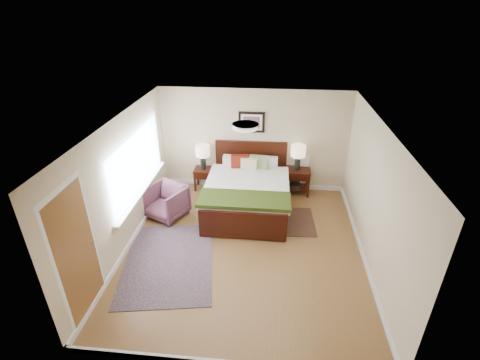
{
  "coord_description": "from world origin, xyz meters",
  "views": [
    {
      "loc": [
        0.45,
        -5.36,
        4.3
      ],
      "look_at": [
        -0.17,
        0.8,
        1.05
      ],
      "focal_mm": 26.0,
      "sensor_mm": 36.0,
      "label": 1
    }
  ],
  "objects": [
    {
      "name": "window",
      "position": [
        -2.2,
        0.7,
        1.38
      ],
      "size": [
        0.11,
        2.72,
        1.32
      ],
      "color": "silver",
      "rests_on": "left_wall"
    },
    {
      "name": "right_wall",
      "position": [
        2.25,
        0.0,
        1.25
      ],
      "size": [
        0.04,
        5.0,
        2.5
      ],
      "primitive_type": "cube",
      "color": "#C5B58F",
      "rests_on": "ground"
    },
    {
      "name": "rug_navy",
      "position": [
        1.06,
        0.98,
        0.01
      ],
      "size": [
        0.79,
        1.14,
        0.01
      ],
      "primitive_type": "cube",
      "rotation": [
        0.0,
        0.0,
        0.05
      ],
      "color": "black",
      "rests_on": "ground"
    },
    {
      "name": "ceil_fixture",
      "position": [
        0.0,
        0.0,
        2.47
      ],
      "size": [
        0.44,
        0.44,
        0.08
      ],
      "color": "white",
      "rests_on": "ceiling"
    },
    {
      "name": "armchair",
      "position": [
        -1.8,
        0.93,
        0.36
      ],
      "size": [
        1.04,
        1.05,
        0.72
      ],
      "primitive_type": "imported",
      "rotation": [
        0.0,
        0.0,
        -0.45
      ],
      "color": "brown",
      "rests_on": "ground"
    },
    {
      "name": "door",
      "position": [
        -2.23,
        -1.75,
        1.07
      ],
      "size": [
        0.06,
        1.0,
        2.18
      ],
      "color": "silver",
      "rests_on": "ground"
    },
    {
      "name": "front_wall",
      "position": [
        0.0,
        -2.5,
        1.25
      ],
      "size": [
        4.5,
        0.04,
        2.5
      ],
      "primitive_type": "cube",
      "color": "#C5B58F",
      "rests_on": "ground"
    },
    {
      "name": "nightstand_right",
      "position": [
        1.07,
        2.26,
        0.39
      ],
      "size": [
        0.64,
        0.48,
        0.64
      ],
      "color": "black",
      "rests_on": "ground"
    },
    {
      "name": "floor",
      "position": [
        0.0,
        0.0,
        0.0
      ],
      "size": [
        5.0,
        5.0,
        0.0
      ],
      "primitive_type": "plane",
      "color": "brown",
      "rests_on": "ground"
    },
    {
      "name": "left_wall",
      "position": [
        -2.25,
        0.0,
        1.25
      ],
      "size": [
        0.04,
        5.0,
        2.5
      ],
      "primitive_type": "cube",
      "color": "#C5B58F",
      "rests_on": "ground"
    },
    {
      "name": "nightstand_left",
      "position": [
        -1.22,
        2.25,
        0.42
      ],
      "size": [
        0.46,
        0.41,
        0.54
      ],
      "color": "black",
      "rests_on": "ground"
    },
    {
      "name": "bed",
      "position": [
        -0.06,
        1.38,
        0.56
      ],
      "size": [
        1.87,
        2.27,
        1.22
      ],
      "color": "black",
      "rests_on": "ground"
    },
    {
      "name": "wall_art",
      "position": [
        -0.06,
        2.47,
        1.72
      ],
      "size": [
        0.62,
        0.05,
        0.5
      ],
      "color": "black",
      "rests_on": "back_wall"
    },
    {
      "name": "lamp_left",
      "position": [
        -1.22,
        2.27,
        0.98
      ],
      "size": [
        0.35,
        0.35,
        0.61
      ],
      "color": "black",
      "rests_on": "nightstand_left"
    },
    {
      "name": "rug_persian",
      "position": [
        -1.35,
        -0.55,
        0.01
      ],
      "size": [
        1.94,
        2.48,
        0.01
      ],
      "primitive_type": "cube",
      "rotation": [
        0.0,
        0.0,
        0.17
      ],
      "color": "#100D45",
      "rests_on": "ground"
    },
    {
      "name": "ceiling",
      "position": [
        0.0,
        0.0,
        2.5
      ],
      "size": [
        4.5,
        5.0,
        0.02
      ],
      "primitive_type": "cube",
      "color": "white",
      "rests_on": "back_wall"
    },
    {
      "name": "lamp_right",
      "position": [
        1.07,
        2.27,
        1.07
      ],
      "size": [
        0.35,
        0.35,
        0.61
      ],
      "color": "black",
      "rests_on": "nightstand_right"
    },
    {
      "name": "back_wall",
      "position": [
        0.0,
        2.5,
        1.25
      ],
      "size": [
        4.5,
        0.04,
        2.5
      ],
      "primitive_type": "cube",
      "color": "#C5B58F",
      "rests_on": "ground"
    }
  ]
}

